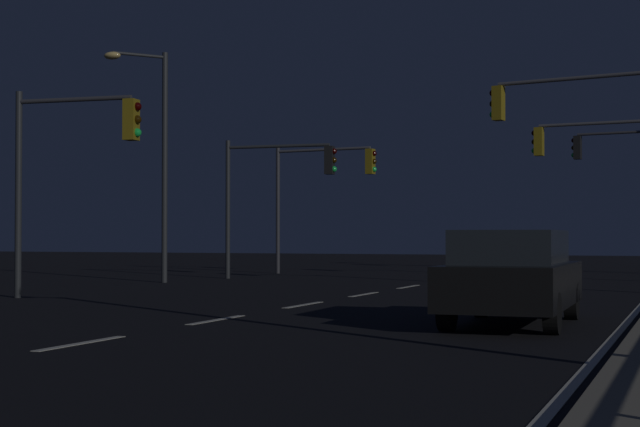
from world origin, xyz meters
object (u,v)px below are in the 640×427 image
Objects in this scene: traffic_light_overhead_east at (615,161)px; traffic_light_near_left at (637,168)px; traffic_light_mid_right at (594,130)px; car at (512,276)px; traffic_light_far_right at (277,180)px; traffic_light_far_left at (72,152)px; traffic_light_near_right at (321,181)px; street_lamp_median at (155,143)px.

traffic_light_near_left is at bearing 88.11° from traffic_light_overhead_east.
car is at bearing -91.62° from traffic_light_mid_right.
traffic_light_near_left is at bearing 88.88° from traffic_light_mid_right.
traffic_light_overhead_east is 1.10× the size of traffic_light_far_right.
car is 11.58m from traffic_light_far_left.
traffic_light_near_right is 0.69× the size of street_lamp_median.
traffic_light_far_left is (-10.87, 3.01, 2.64)m from car.
car is 0.88× the size of traffic_light_near_right.
traffic_light_far_left is at bearing -73.16° from street_lamp_median.
traffic_light_near_left is 1.08× the size of traffic_light_overhead_east.
traffic_light_near_left reaches higher than traffic_light_far_left.
traffic_light_near_left reaches higher than traffic_light_far_right.
traffic_light_far_right is (-11.18, -9.83, -0.78)m from traffic_light_near_left.
traffic_light_far_right reaches higher than car.
traffic_light_far_right is at bearing 56.21° from street_lamp_median.
traffic_light_near_right is 0.96× the size of traffic_light_overhead_east.
traffic_light_near_right is 12.52m from traffic_light_near_left.
traffic_light_far_left is at bearing -91.28° from traffic_light_far_right.
traffic_light_mid_right is at bearing -0.88° from street_lamp_median.
traffic_light_near_right reaches higher than car.
traffic_light_mid_right is 6.44m from traffic_light_overhead_east.
traffic_light_mid_right reaches higher than traffic_light_near_right.
traffic_light_near_right is 1.02× the size of traffic_light_far_left.
car is at bearing -15.46° from traffic_light_far_left.
traffic_light_far_right is (-10.94, -2.45, -0.52)m from traffic_light_overhead_east.
traffic_light_overhead_east reaches higher than traffic_light_near_right.
street_lamp_median reaches higher than traffic_light_far_right.
traffic_light_overhead_east reaches higher than car.
traffic_light_near_left is 24.03m from traffic_light_far_left.
street_lamp_median reaches higher than traffic_light_mid_right.
car is 21.87m from traffic_light_near_right.
traffic_light_mid_right is 11.65m from traffic_light_far_right.
street_lamp_median is (-2.28, 7.52, 0.94)m from traffic_light_far_left.
street_lamp_median is at bearing 179.12° from traffic_light_mid_right.
traffic_light_near_right is at bearing 169.39° from traffic_light_overhead_east.
traffic_light_far_right is at bearing -167.37° from traffic_light_overhead_east.
car is 10.89m from traffic_light_mid_right.
car is 0.61× the size of street_lamp_median.
traffic_light_mid_right is at bearing -20.06° from traffic_light_far_right.
traffic_light_overhead_east is (-0.24, -7.38, -0.26)m from traffic_light_near_left.
traffic_light_overhead_east is (11.19, 13.75, 0.46)m from traffic_light_far_left.
traffic_light_far_left is 1.03× the size of traffic_light_far_right.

